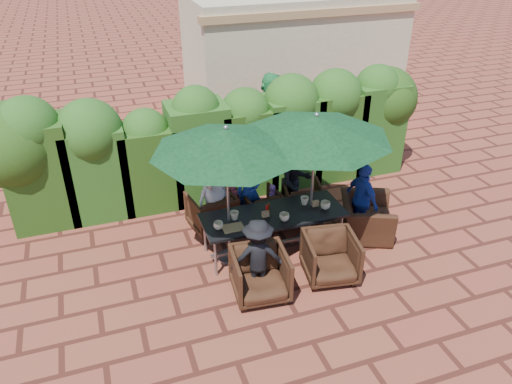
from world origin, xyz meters
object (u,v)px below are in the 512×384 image
object	(u,v)px
umbrella_right	(316,127)
chair_far_right	(302,198)
chair_near_left	(260,272)
chair_end_right	(367,212)
dining_table	(273,218)
umbrella_left	(226,140)
chair_far_left	(212,209)
chair_far_mid	(261,205)
chair_near_right	(331,255)

from	to	relation	value
umbrella_right	chair_far_right	bearing A→B (deg)	75.29
chair_near_left	chair_end_right	bearing A→B (deg)	26.92
chair_end_right	chair_far_right	bearing A→B (deg)	64.28
chair_far_right	chair_near_left	bearing A→B (deg)	64.48
dining_table	umbrella_left	distance (m)	1.72
dining_table	chair_near_left	size ratio (longest dim) A/B	2.88
chair_near_left	umbrella_left	bearing A→B (deg)	104.84
umbrella_right	dining_table	bearing A→B (deg)	-174.76
umbrella_left	umbrella_right	world-z (taller)	same
dining_table	chair_far_right	bearing A→B (deg)	43.75
chair_far_left	chair_far_right	distance (m)	1.79
chair_far_left	umbrella_right	bearing A→B (deg)	138.57
umbrella_left	chair_near_left	bearing A→B (deg)	-80.53
chair_far_mid	chair_end_right	size ratio (longest dim) A/B	0.67
chair_far_mid	chair_far_right	size ratio (longest dim) A/B	0.95
umbrella_left	chair_near_right	world-z (taller)	umbrella_left
dining_table	chair_near_right	xyz separation A→B (m)	(0.62, -0.98, -0.25)
chair_far_mid	chair_near_left	distance (m)	2.11
umbrella_left	chair_near_left	xyz separation A→B (m)	(0.18, -1.06, -1.78)
chair_near_right	dining_table	bearing A→B (deg)	131.66
umbrella_left	chair_far_right	xyz separation A→B (m)	(1.73, 0.88, -1.84)
dining_table	umbrella_left	xyz separation A→B (m)	(-0.78, 0.04, 1.54)
chair_near_right	chair_end_right	xyz separation A→B (m)	(1.18, 0.91, 0.04)
umbrella_right	chair_far_mid	bearing A→B (deg)	124.69
chair_far_left	chair_far_right	size ratio (longest dim) A/B	1.10
dining_table	chair_end_right	world-z (taller)	chair_end_right
chair_far_right	chair_end_right	bearing A→B (deg)	144.06
chair_far_mid	chair_near_right	xyz separation A→B (m)	(0.50, -1.94, 0.07)
umbrella_right	chair_near_right	xyz separation A→B (m)	(-0.11, -1.05, -1.79)
chair_far_mid	chair_near_right	distance (m)	2.01
chair_far_left	chair_end_right	distance (m)	2.85
chair_end_right	umbrella_left	bearing A→B (deg)	111.16
chair_far_left	chair_end_right	xyz separation A→B (m)	(2.63, -1.10, 0.05)
chair_far_right	umbrella_right	bearing A→B (deg)	88.62
chair_far_right	chair_near_left	xyz separation A→B (m)	(-1.56, -1.93, 0.06)
chair_far_left	chair_end_right	world-z (taller)	chair_end_right
umbrella_left	chair_far_right	distance (m)	2.68
umbrella_right	chair_far_mid	xyz separation A→B (m)	(-0.62, 0.89, -1.86)
dining_table	chair_end_right	bearing A→B (deg)	-2.27
chair_far_mid	chair_end_right	xyz separation A→B (m)	(1.69, -1.03, 0.11)
umbrella_left	chair_far_left	size ratio (longest dim) A/B	3.03
umbrella_left	chair_near_left	size ratio (longest dim) A/B	2.88
chair_far_left	chair_near_right	world-z (taller)	chair_near_right
dining_table	chair_end_right	xyz separation A→B (m)	(1.80, -0.07, -0.22)
umbrella_left	umbrella_right	xyz separation A→B (m)	(1.51, 0.03, 0.00)
chair_far_mid	chair_near_left	xyz separation A→B (m)	(-0.72, -1.98, 0.08)
umbrella_left	chair_near_right	bearing A→B (deg)	-36.09
umbrella_right	chair_near_left	bearing A→B (deg)	-140.83
dining_table	chair_end_right	size ratio (longest dim) A/B	2.34
umbrella_left	chair_end_right	xyz separation A→B (m)	(2.58, -0.11, -1.75)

